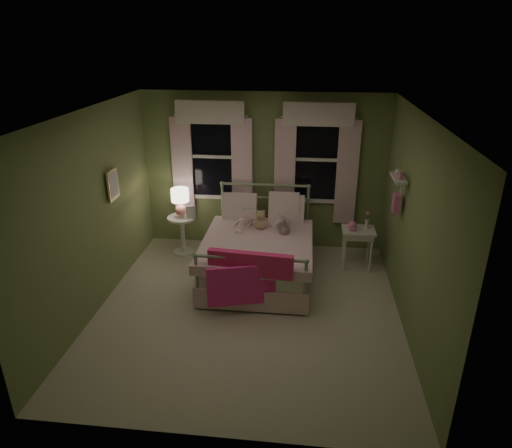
# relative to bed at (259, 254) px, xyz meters

# --- Properties ---
(room_shell) EXTENTS (4.20, 4.20, 4.20)m
(room_shell) POSITION_rel_bed_xyz_m (-0.04, -0.95, 0.92)
(room_shell) COLOR beige
(room_shell) RESTS_ON ground
(bed) EXTENTS (1.58, 2.04, 1.18)m
(bed) POSITION_rel_bed_xyz_m (0.00, 0.00, 0.00)
(bed) COLOR white
(bed) RESTS_ON ground
(pink_throw) EXTENTS (1.10, 0.34, 0.71)m
(pink_throw) POSITION_rel_bed_xyz_m (-0.01, -1.02, 0.23)
(pink_throw) COLOR #E72D6F
(pink_throw) RESTS_ON bed
(child_left) EXTENTS (0.32, 0.23, 0.83)m
(child_left) POSITION_rel_bed_xyz_m (-0.29, 0.43, 0.61)
(child_left) COLOR #F7D1DD
(child_left) RESTS_ON bed
(child_right) EXTENTS (0.44, 0.38, 0.79)m
(child_right) POSITION_rel_bed_xyz_m (0.27, 0.43, 0.59)
(child_right) COLOR #F7D1DD
(child_right) RESTS_ON bed
(book_left) EXTENTS (0.23, 0.18, 0.26)m
(book_left) POSITION_rel_bed_xyz_m (-0.29, 0.18, 0.59)
(book_left) COLOR beige
(book_left) RESTS_ON child_left
(book_right) EXTENTS (0.21, 0.14, 0.26)m
(book_right) POSITION_rel_bed_xyz_m (0.27, 0.18, 0.54)
(book_right) COLOR beige
(book_right) RESTS_ON child_right
(teddy_bear) EXTENTS (0.24, 0.20, 0.32)m
(teddy_bear) POSITION_rel_bed_xyz_m (-0.01, 0.27, 0.42)
(teddy_bear) COLOR tan
(teddy_bear) RESTS_ON bed
(nightstand_left) EXTENTS (0.46, 0.46, 0.65)m
(nightstand_left) POSITION_rel_bed_xyz_m (-1.35, 0.64, 0.04)
(nightstand_left) COLOR white
(nightstand_left) RESTS_ON ground
(table_lamp) EXTENTS (0.28, 0.28, 0.46)m
(table_lamp) POSITION_rel_bed_xyz_m (-1.35, 0.64, 0.58)
(table_lamp) COLOR pink
(table_lamp) RESTS_ON nightstand_left
(book_nightstand) EXTENTS (0.21, 0.25, 0.02)m
(book_nightstand) POSITION_rel_bed_xyz_m (-1.25, 0.56, 0.28)
(book_nightstand) COLOR beige
(book_nightstand) RESTS_ON nightstand_left
(nightstand_right) EXTENTS (0.50, 0.40, 0.64)m
(nightstand_right) POSITION_rel_bed_xyz_m (1.49, 0.46, 0.17)
(nightstand_right) COLOR white
(nightstand_right) RESTS_ON ground
(pink_toy) EXTENTS (0.14, 0.19, 0.14)m
(pink_toy) POSITION_rel_bed_xyz_m (1.39, 0.45, 0.33)
(pink_toy) COLOR pink
(pink_toy) RESTS_ON nightstand_right
(bud_vase) EXTENTS (0.06, 0.06, 0.28)m
(bud_vase) POSITION_rel_bed_xyz_m (1.61, 0.51, 0.41)
(bud_vase) COLOR white
(bud_vase) RESTS_ON nightstand_right
(window_left) EXTENTS (1.34, 0.13, 1.96)m
(window_left) POSITION_rel_bed_xyz_m (-0.89, 1.08, 1.25)
(window_left) COLOR black
(window_left) RESTS_ON room_shell
(window_right) EXTENTS (1.34, 0.13, 1.96)m
(window_right) POSITION_rel_bed_xyz_m (0.81, 1.08, 1.25)
(window_right) COLOR black
(window_right) RESTS_ON room_shell
(wall_shelf) EXTENTS (0.15, 0.50, 0.60)m
(wall_shelf) POSITION_rel_bed_xyz_m (1.85, -0.25, 1.15)
(wall_shelf) COLOR white
(wall_shelf) RESTS_ON room_shell
(framed_picture) EXTENTS (0.03, 0.32, 0.42)m
(framed_picture) POSITION_rel_bed_xyz_m (-1.99, -0.35, 1.12)
(framed_picture) COLOR beige
(framed_picture) RESTS_ON room_shell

